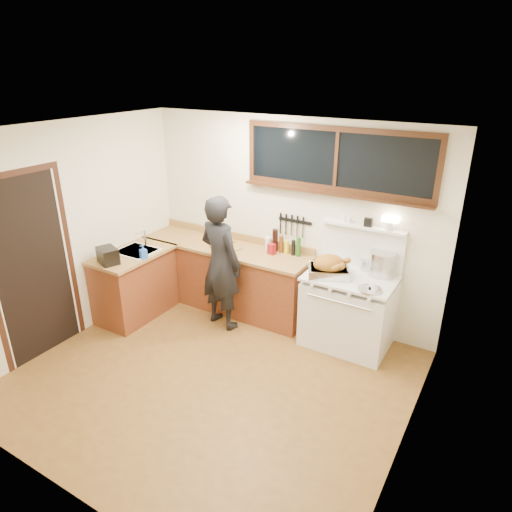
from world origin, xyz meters
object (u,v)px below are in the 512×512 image
Objects in this scene: cutting_board at (226,245)px; roast_turkey at (329,267)px; man at (221,263)px; vintage_stove at (349,309)px.

roast_turkey is (1.50, -0.08, 0.05)m from cutting_board.
man reaches higher than roast_turkey.
roast_turkey is at bearing -154.27° from vintage_stove.
man is 1.36m from roast_turkey.
man is 0.43m from cutting_board.
cutting_board is at bearing 115.46° from man.
man is 3.94× the size of cutting_board.
vintage_stove is at bearing 0.99° from cutting_board.
roast_turkey is at bearing 12.50° from man.
vintage_stove is at bearing 25.73° from roast_turkey.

